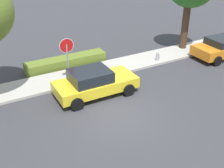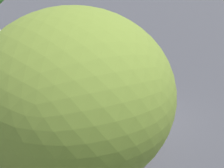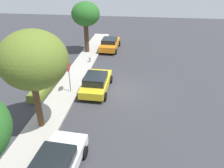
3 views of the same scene
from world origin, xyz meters
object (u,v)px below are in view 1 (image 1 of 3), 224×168
Objects in this scene: stop_sign at (67,53)px; parked_car_yellow at (94,82)px; fire_hydrant at (158,57)px; parked_car_orange at (224,47)px.

stop_sign reaches higher than parked_car_yellow.
fire_hydrant is at bearing -1.62° from stop_sign.
stop_sign reaches higher than fire_hydrant.
fire_hydrant is (-4.46, 1.40, -0.35)m from parked_car_orange.
fire_hydrant is at bearing 162.60° from parked_car_orange.
stop_sign is 2.27m from parked_car_yellow.
parked_car_yellow reaches higher than parked_car_orange.
stop_sign is at bearing 108.41° from parked_car_yellow.
fire_hydrant is at bearing 17.79° from parked_car_yellow.
stop_sign is at bearing 171.50° from parked_car_orange.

